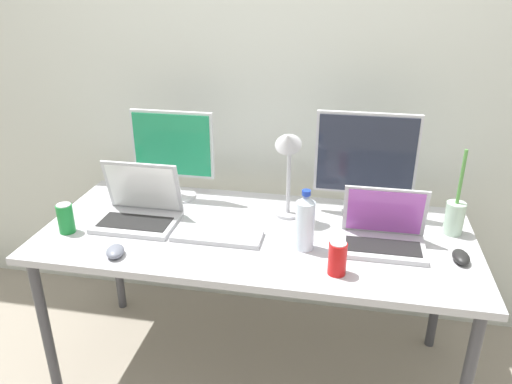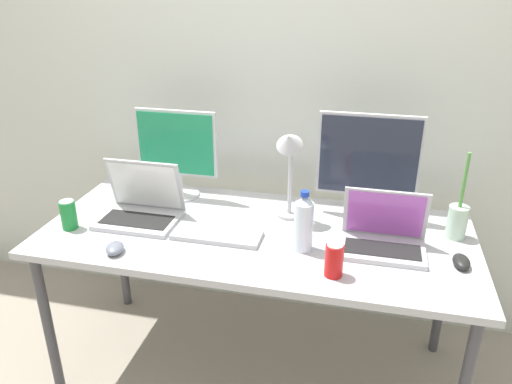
{
  "view_description": "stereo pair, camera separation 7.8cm",
  "coord_description": "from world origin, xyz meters",
  "px_view_note": "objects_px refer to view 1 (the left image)",
  "views": [
    {
      "loc": [
        0.35,
        -1.8,
        1.74
      ],
      "look_at": [
        0.0,
        0.0,
        0.92
      ],
      "focal_mm": 35.0,
      "sensor_mm": 36.0,
      "label": 1
    },
    {
      "loc": [
        0.42,
        -1.78,
        1.74
      ],
      "look_at": [
        0.0,
        0.0,
        0.92
      ],
      "focal_mm": 35.0,
      "sensor_mm": 36.0,
      "label": 2
    }
  ],
  "objects_px": {
    "water_bottle": "(305,222)",
    "laptop_silver": "(139,209)",
    "monitor_center": "(365,160)",
    "soda_can_near_keyboard": "(66,218)",
    "mouse_by_keyboard": "(461,257)",
    "soda_can_by_laptop": "(337,258)",
    "work_desk": "(256,243)",
    "mouse_by_laptop": "(115,251)",
    "desk_lamp": "(288,158)",
    "monitor_left": "(173,152)",
    "bamboo_vase": "(455,216)",
    "keyboard_main": "(217,236)",
    "laptop_secondary": "(383,233)"
  },
  "relations": [
    {
      "from": "monitor_center",
      "to": "laptop_secondary",
      "type": "xyz_separation_m",
      "value": [
        0.08,
        -0.28,
        -0.2
      ]
    },
    {
      "from": "water_bottle",
      "to": "soda_can_by_laptop",
      "type": "xyz_separation_m",
      "value": [
        0.13,
        -0.16,
        -0.05
      ]
    },
    {
      "from": "work_desk",
      "to": "monitor_center",
      "type": "distance_m",
      "value": 0.59
    },
    {
      "from": "mouse_by_keyboard",
      "to": "desk_lamp",
      "type": "relative_size",
      "value": 0.25
    },
    {
      "from": "monitor_left",
      "to": "soda_can_near_keyboard",
      "type": "relative_size",
      "value": 3.35
    },
    {
      "from": "soda_can_near_keyboard",
      "to": "mouse_by_keyboard",
      "type": "bearing_deg",
      "value": 2.47
    },
    {
      "from": "work_desk",
      "to": "mouse_by_laptop",
      "type": "distance_m",
      "value": 0.58
    },
    {
      "from": "work_desk",
      "to": "laptop_silver",
      "type": "bearing_deg",
      "value": -179.82
    },
    {
      "from": "monitor_left",
      "to": "bamboo_vase",
      "type": "bearing_deg",
      "value": -5.85
    },
    {
      "from": "monitor_center",
      "to": "water_bottle",
      "type": "xyz_separation_m",
      "value": [
        -0.22,
        -0.36,
        -0.14
      ]
    },
    {
      "from": "laptop_silver",
      "to": "mouse_by_keyboard",
      "type": "bearing_deg",
      "value": -3.62
    },
    {
      "from": "water_bottle",
      "to": "desk_lamp",
      "type": "distance_m",
      "value": 0.31
    },
    {
      "from": "work_desk",
      "to": "laptop_secondary",
      "type": "relative_size",
      "value": 5.5
    },
    {
      "from": "laptop_secondary",
      "to": "mouse_by_keyboard",
      "type": "height_order",
      "value": "laptop_secondary"
    },
    {
      "from": "laptop_secondary",
      "to": "water_bottle",
      "type": "distance_m",
      "value": 0.32
    },
    {
      "from": "work_desk",
      "to": "bamboo_vase",
      "type": "xyz_separation_m",
      "value": [
        0.8,
        0.14,
        0.14
      ]
    },
    {
      "from": "laptop_secondary",
      "to": "bamboo_vase",
      "type": "xyz_separation_m",
      "value": [
        0.29,
        0.16,
        0.02
      ]
    },
    {
      "from": "mouse_by_keyboard",
      "to": "soda_can_near_keyboard",
      "type": "distance_m",
      "value": 1.57
    },
    {
      "from": "laptop_silver",
      "to": "bamboo_vase",
      "type": "height_order",
      "value": "bamboo_vase"
    },
    {
      "from": "keyboard_main",
      "to": "soda_can_near_keyboard",
      "type": "relative_size",
      "value": 2.88
    },
    {
      "from": "monitor_center",
      "to": "soda_can_by_laptop",
      "type": "height_order",
      "value": "monitor_center"
    },
    {
      "from": "bamboo_vase",
      "to": "water_bottle",
      "type": "bearing_deg",
      "value": -157.88
    },
    {
      "from": "work_desk",
      "to": "laptop_secondary",
      "type": "height_order",
      "value": "laptop_secondary"
    },
    {
      "from": "laptop_secondary",
      "to": "water_bottle",
      "type": "bearing_deg",
      "value": -164.75
    },
    {
      "from": "monitor_left",
      "to": "laptop_silver",
      "type": "relative_size",
      "value": 1.25
    },
    {
      "from": "mouse_by_laptop",
      "to": "desk_lamp",
      "type": "distance_m",
      "value": 0.78
    },
    {
      "from": "monitor_left",
      "to": "laptop_secondary",
      "type": "relative_size",
      "value": 1.3
    },
    {
      "from": "laptop_silver",
      "to": "mouse_by_laptop",
      "type": "bearing_deg",
      "value": -85.64
    },
    {
      "from": "monitor_left",
      "to": "mouse_by_laptop",
      "type": "xyz_separation_m",
      "value": [
        -0.05,
        -0.56,
        -0.21
      ]
    },
    {
      "from": "work_desk",
      "to": "soda_can_by_laptop",
      "type": "xyz_separation_m",
      "value": [
        0.34,
        -0.25,
        0.12
      ]
    },
    {
      "from": "monitor_center",
      "to": "soda_can_by_laptop",
      "type": "relative_size",
      "value": 3.65
    },
    {
      "from": "laptop_silver",
      "to": "keyboard_main",
      "type": "xyz_separation_m",
      "value": [
        0.37,
        -0.08,
        -0.05
      ]
    },
    {
      "from": "mouse_by_keyboard",
      "to": "bamboo_vase",
      "type": "relative_size",
      "value": 0.29
    },
    {
      "from": "soda_can_near_keyboard",
      "to": "laptop_silver",
      "type": "bearing_deg",
      "value": 30.24
    },
    {
      "from": "laptop_silver",
      "to": "soda_can_by_laptop",
      "type": "relative_size",
      "value": 2.68
    },
    {
      "from": "water_bottle",
      "to": "laptop_silver",
      "type": "bearing_deg",
      "value": 172.33
    },
    {
      "from": "bamboo_vase",
      "to": "laptop_silver",
      "type": "bearing_deg",
      "value": -173.8
    },
    {
      "from": "keyboard_main",
      "to": "laptop_silver",
      "type": "bearing_deg",
      "value": 167.28
    },
    {
      "from": "laptop_silver",
      "to": "mouse_by_laptop",
      "type": "relative_size",
      "value": 3.46
    },
    {
      "from": "monitor_center",
      "to": "laptop_silver",
      "type": "height_order",
      "value": "monitor_center"
    },
    {
      "from": "monitor_left",
      "to": "mouse_by_keyboard",
      "type": "bearing_deg",
      "value": -15.89
    },
    {
      "from": "desk_lamp",
      "to": "soda_can_near_keyboard",
      "type": "bearing_deg",
      "value": -161.89
    },
    {
      "from": "mouse_by_laptop",
      "to": "desk_lamp",
      "type": "height_order",
      "value": "desk_lamp"
    },
    {
      "from": "laptop_silver",
      "to": "desk_lamp",
      "type": "relative_size",
      "value": 0.8
    },
    {
      "from": "laptop_secondary",
      "to": "work_desk",
      "type": "bearing_deg",
      "value": 178.16
    },
    {
      "from": "mouse_by_laptop",
      "to": "soda_can_by_laptop",
      "type": "xyz_separation_m",
      "value": [
        0.83,
        0.04,
        0.04
      ]
    },
    {
      "from": "laptop_silver",
      "to": "monitor_center",
      "type": "bearing_deg",
      "value": 15.53
    },
    {
      "from": "mouse_by_laptop",
      "to": "desk_lamp",
      "type": "bearing_deg",
      "value": 16.83
    },
    {
      "from": "monitor_left",
      "to": "keyboard_main",
      "type": "xyz_separation_m",
      "value": [
        0.3,
        -0.35,
        -0.22
      ]
    },
    {
      "from": "keyboard_main",
      "to": "desk_lamp",
      "type": "xyz_separation_m",
      "value": [
        0.25,
        0.22,
        0.28
      ]
    }
  ]
}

